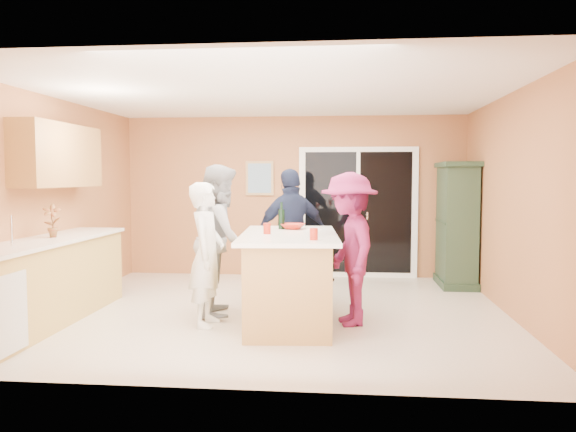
# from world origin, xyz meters

# --- Properties ---
(floor) EXTENTS (5.50, 5.50, 0.00)m
(floor) POSITION_xyz_m (0.00, 0.00, 0.00)
(floor) COLOR beige
(floor) RESTS_ON ground
(ceiling) EXTENTS (5.50, 5.00, 0.10)m
(ceiling) POSITION_xyz_m (0.00, 0.00, 2.60)
(ceiling) COLOR white
(ceiling) RESTS_ON wall_back
(wall_back) EXTENTS (5.50, 0.10, 2.60)m
(wall_back) POSITION_xyz_m (0.00, 2.50, 1.30)
(wall_back) COLOR tan
(wall_back) RESTS_ON ground
(wall_front) EXTENTS (5.50, 0.10, 2.60)m
(wall_front) POSITION_xyz_m (0.00, -2.50, 1.30)
(wall_front) COLOR tan
(wall_front) RESTS_ON ground
(wall_left) EXTENTS (0.10, 5.00, 2.60)m
(wall_left) POSITION_xyz_m (-2.75, 0.00, 1.30)
(wall_left) COLOR tan
(wall_left) RESTS_ON ground
(wall_right) EXTENTS (0.10, 5.00, 2.60)m
(wall_right) POSITION_xyz_m (2.75, 0.00, 1.30)
(wall_right) COLOR tan
(wall_right) RESTS_ON ground
(left_cabinet_run) EXTENTS (0.65, 3.05, 1.24)m
(left_cabinet_run) POSITION_xyz_m (-2.45, -1.05, 0.46)
(left_cabinet_run) COLOR tan
(left_cabinet_run) RESTS_ON floor
(upper_cabinets) EXTENTS (0.35, 1.60, 0.75)m
(upper_cabinets) POSITION_xyz_m (-2.58, -0.20, 1.88)
(upper_cabinets) COLOR tan
(upper_cabinets) RESTS_ON wall_left
(sliding_door) EXTENTS (1.90, 0.07, 2.10)m
(sliding_door) POSITION_xyz_m (1.05, 2.46, 1.05)
(sliding_door) COLOR white
(sliding_door) RESTS_ON floor
(framed_picture) EXTENTS (0.46, 0.04, 0.56)m
(framed_picture) POSITION_xyz_m (-0.55, 2.48, 1.60)
(framed_picture) COLOR tan
(framed_picture) RESTS_ON wall_back
(kitchen_island) EXTENTS (1.17, 1.98, 1.00)m
(kitchen_island) POSITION_xyz_m (0.22, -0.52, 0.47)
(kitchen_island) COLOR tan
(kitchen_island) RESTS_ON floor
(green_hutch) EXTENTS (0.53, 1.00, 1.84)m
(green_hutch) POSITION_xyz_m (2.49, 1.87, 0.90)
(green_hutch) COLOR #223725
(green_hutch) RESTS_ON floor
(woman_white) EXTENTS (0.38, 0.57, 1.56)m
(woman_white) POSITION_xyz_m (-0.66, -0.68, 0.78)
(woman_white) COLOR white
(woman_white) RESTS_ON floor
(woman_grey) EXTENTS (0.79, 0.95, 1.76)m
(woman_grey) POSITION_xyz_m (-0.61, -0.15, 0.88)
(woman_grey) COLOR #969698
(woman_grey) RESTS_ON floor
(woman_navy) EXTENTS (1.09, 0.85, 1.73)m
(woman_navy) POSITION_xyz_m (0.14, 0.67, 0.87)
(woman_navy) COLOR #1C223E
(woman_navy) RESTS_ON floor
(woman_magenta) EXTENTS (0.83, 1.19, 1.67)m
(woman_magenta) POSITION_xyz_m (0.88, -0.48, 0.84)
(woman_magenta) COLOR #851D4C
(woman_magenta) RESTS_ON floor
(serving_bowl) EXTENTS (0.33, 0.33, 0.07)m
(serving_bowl) POSITION_xyz_m (0.22, -0.02, 1.04)
(serving_bowl) COLOR #B42414
(serving_bowl) RESTS_ON kitchen_island
(tulip_vase) EXTENTS (0.23, 0.20, 0.38)m
(tulip_vase) POSITION_xyz_m (-2.45, -0.62, 1.13)
(tulip_vase) COLOR red
(tulip_vase) RESTS_ON left_cabinet_run
(tumbler_near) EXTENTS (0.10, 0.10, 0.12)m
(tumbler_near) POSITION_xyz_m (-0.01, -0.61, 1.06)
(tumbler_near) COLOR #B42414
(tumbler_near) RESTS_ON kitchen_island
(tumbler_far) EXTENTS (0.10, 0.10, 0.12)m
(tumbler_far) POSITION_xyz_m (0.53, -1.13, 1.06)
(tumbler_far) COLOR #B42414
(tumbler_far) RESTS_ON kitchen_island
(wine_bottle) EXTENTS (0.07, 0.07, 0.32)m
(wine_bottle) POSITION_xyz_m (0.08, -0.00, 1.13)
(wine_bottle) COLOR black
(wine_bottle) RESTS_ON kitchen_island
(white_plate) EXTENTS (0.27, 0.27, 0.01)m
(white_plate) POSITION_xyz_m (0.45, 0.09, 1.01)
(white_plate) COLOR white
(white_plate) RESTS_ON kitchen_island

